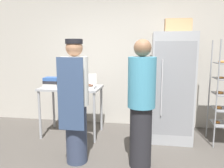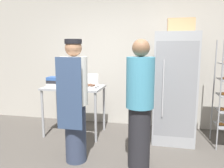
% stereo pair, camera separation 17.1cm
% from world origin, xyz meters
% --- Properties ---
extents(back_wall, '(6.40, 0.12, 2.91)m').
position_xyz_m(back_wall, '(0.00, 2.19, 1.46)').
color(back_wall, '#B7B2A8').
rests_on(back_wall, ground_plane).
extents(refrigerator, '(0.68, 0.78, 1.82)m').
position_xyz_m(refrigerator, '(0.86, 1.53, 0.91)').
color(refrigerator, '#9EA0A5').
rests_on(refrigerator, ground_plane).
extents(prep_counter, '(1.05, 0.66, 0.89)m').
position_xyz_m(prep_counter, '(-0.90, 1.40, 0.78)').
color(prep_counter, '#9EA0A5').
rests_on(prep_counter, ground_plane).
extents(donut_box, '(0.26, 0.21, 0.25)m').
position_xyz_m(donut_box, '(-0.55, 1.26, 0.94)').
color(donut_box, white).
rests_on(donut_box, prep_counter).
extents(blender_pitcher, '(0.14, 0.14, 0.30)m').
position_xyz_m(blender_pitcher, '(-0.91, 1.50, 1.02)').
color(blender_pitcher, black).
rests_on(blender_pitcher, prep_counter).
extents(binder_stack, '(0.27, 0.23, 0.16)m').
position_xyz_m(binder_stack, '(-1.26, 1.41, 0.97)').
color(binder_stack, silver).
rests_on(binder_stack, prep_counter).
extents(cardboard_storage_box, '(0.43, 0.28, 0.23)m').
position_xyz_m(cardboard_storage_box, '(0.93, 1.57, 1.94)').
color(cardboard_storage_box, tan).
rests_on(cardboard_storage_box, refrigerator).
extents(person_baker, '(0.36, 0.37, 1.68)m').
position_xyz_m(person_baker, '(-0.50, 0.45, 0.88)').
color(person_baker, '#333D56').
rests_on(person_baker, ground_plane).
extents(person_customer, '(0.36, 0.36, 1.68)m').
position_xyz_m(person_customer, '(0.37, 0.48, 0.86)').
color(person_customer, '#232328').
rests_on(person_customer, ground_plane).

